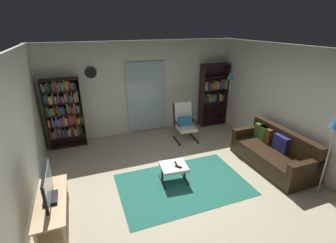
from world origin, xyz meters
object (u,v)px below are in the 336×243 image
Objects in this scene: bookshelf_near_sofa at (213,93)px; wall_clock at (91,73)px; ottoman at (174,168)px; tv_remote at (176,163)px; lounge_armchair at (185,121)px; tv_stand at (53,208)px; floor_lamp_by_sofa at (336,129)px; floor_lamp_by_shelf at (230,85)px; leather_sofa at (273,153)px; bookshelf_near_tv at (64,112)px; cell_phone at (178,167)px; television at (48,186)px.

wall_clock reaches higher than bookshelf_near_sofa.
ottoman is 3.91× the size of tv_remote.
ottoman is 3.26m from wall_clock.
tv_stand is at bearing -146.48° from lounge_armchair.
bookshelf_near_sofa is 13.26× the size of tv_remote.
floor_lamp_by_sofa is at bearing -21.02° from tv_remote.
bookshelf_near_sofa reaches higher than floor_lamp_by_sofa.
tv_remote is 0.08× the size of floor_lamp_by_shelf.
leather_sofa is 3.31× the size of ottoman.
ottoman is (2.00, -2.43, -0.65)m from bookshelf_near_tv.
tv_remote reaches higher than cell_phone.
ottoman is 0.35× the size of floor_lamp_by_sofa.
tv_stand is 4.43× the size of wall_clock.
bookshelf_near_sofa reaches higher than leather_sofa.
ottoman is 4.02× the size of cell_phone.
floor_lamp_by_shelf reaches higher than tv_stand.
leather_sofa is (0.01, -2.66, -0.69)m from bookshelf_near_sofa.
leather_sofa is at bearing -89.74° from bookshelf_near_sofa.
tv_remote is 3.10m from floor_lamp_by_shelf.
ottoman is at bearing -120.69° from lounge_armchair.
lounge_armchair is 2.75m from wall_clock.
leather_sofa is 6.42× the size of wall_clock.
bookshelf_near_tv is 3.17× the size of ottoman.
floor_lamp_by_shelf reaches higher than ottoman.
wall_clock reaches higher than tv_stand.
lounge_armchair is 7.30× the size of cell_phone.
cell_phone is at bearing 8.04° from television.
wall_clock reaches higher than floor_lamp_by_sofa.
floor_lamp_by_shelf is at bearing -8.51° from bookshelf_near_tv.
lounge_armchair reaches higher than leather_sofa.
floor_lamp_by_shelf is (2.42, 1.76, 1.11)m from ottoman.
bookshelf_near_sofa reaches higher than ottoman.
bookshelf_near_sofa is 3.41m from cell_phone.
floor_lamp_by_shelf reaches higher than lounge_armchair.
bookshelf_near_sofa is at bearing 91.92° from floor_lamp_by_sofa.
wall_clock is at bearing 12.07° from bookshelf_near_tv.
bookshelf_near_tv reaches higher than ottoman.
television is 6.03× the size of cell_phone.
bookshelf_near_tv is (0.20, 2.85, 0.62)m from tv_stand.
floor_lamp_by_shelf is at bearing -12.73° from wall_clock.
floor_lamp_by_shelf is (2.36, 1.86, 1.04)m from cell_phone.
television reaches higher than tv_stand.
tv_remote reaches higher than ottoman.
tv_stand is at bearing 149.03° from cell_phone.
wall_clock is at bearing 126.41° from tv_remote.
bookshelf_near_sofa reaches higher than lounge_armchair.
tv_stand is 2.92m from bookshelf_near_tv.
tv_remote is at bearing 51.77° from cell_phone.
ottoman is at bearing -140.50° from tv_remote.
television reaches higher than leather_sofa.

